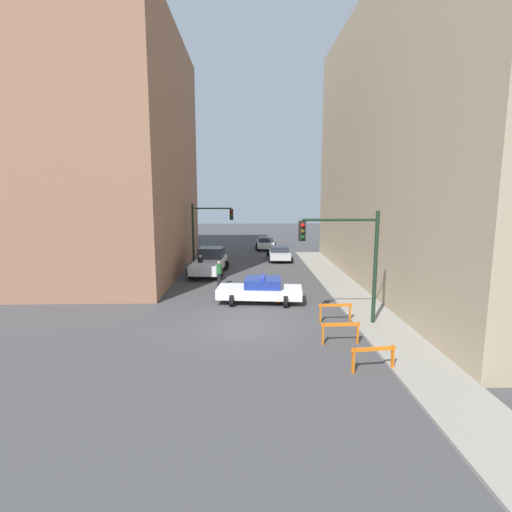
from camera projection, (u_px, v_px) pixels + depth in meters
ground_plane at (247, 327)px, 18.40m from camera, size 120.00×120.00×0.00m
sidewalk_right at (380, 324)px, 18.55m from camera, size 2.40×44.00×0.12m
building_corner_left at (89, 153)px, 30.45m from camera, size 14.00×20.00×18.10m
building_right at (458, 143)px, 25.17m from camera, size 12.00×28.00×18.43m
traffic_light_near at (351, 250)px, 18.10m from camera, size 3.64×0.35×5.20m
traffic_light_far at (206, 225)px, 33.02m from camera, size 3.44×0.35×5.20m
police_car at (260, 290)px, 22.32m from camera, size 4.86×2.66×1.52m
white_truck at (210, 262)px, 30.13m from camera, size 2.95×5.56×1.90m
parked_car_near at (279, 253)px, 36.09m from camera, size 2.37×4.36×1.31m
parked_car_mid at (266, 243)px, 43.07m from camera, size 2.42×4.38×1.31m
pedestrian_crossing at (219, 273)px, 26.27m from camera, size 0.38×0.38×1.66m
pedestrian_corner at (201, 266)px, 28.87m from camera, size 0.51×0.51×1.66m
barrier_front at (373, 355)px, 13.72m from camera, size 1.59×0.35×0.90m
barrier_mid at (340, 330)px, 16.23m from camera, size 1.60×0.22×0.90m
barrier_back at (335, 309)px, 19.00m from camera, size 1.60×0.20×0.90m
traffic_cone at (278, 298)px, 22.21m from camera, size 0.36×0.36×0.66m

